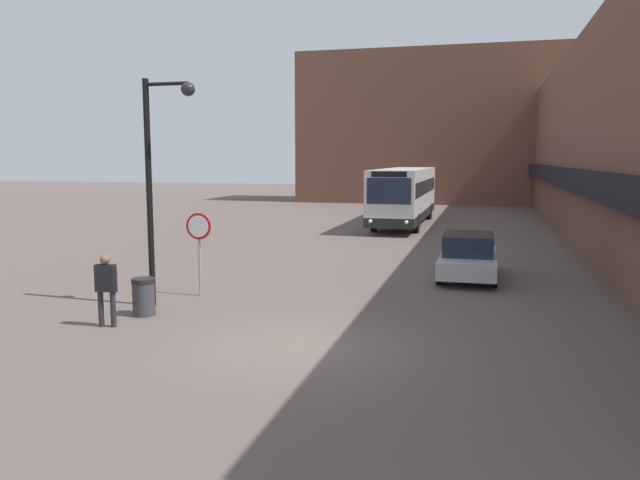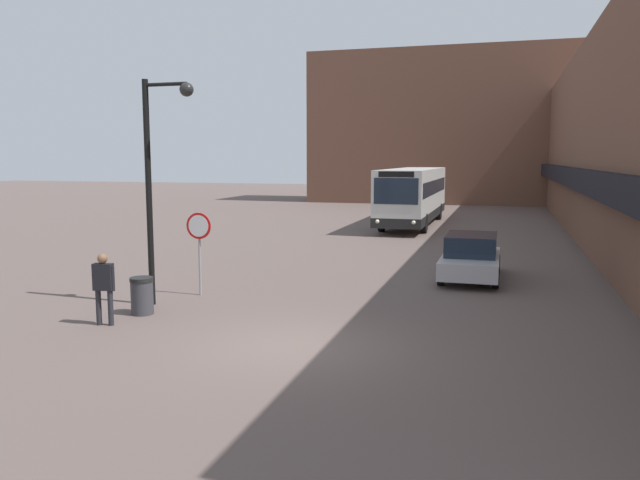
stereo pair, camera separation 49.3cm
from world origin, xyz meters
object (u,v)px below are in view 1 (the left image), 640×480
(pedestrian, at_px, (106,284))
(trash_bin, at_px, (144,297))
(city_bus, at_px, (404,195))
(stop_sign, at_px, (199,236))
(street_lamp, at_px, (158,166))
(parked_car_front, at_px, (468,256))

(pedestrian, bearing_deg, trash_bin, 69.01)
(city_bus, bearing_deg, pedestrian, -98.93)
(stop_sign, relative_size, pedestrian, 1.39)
(stop_sign, distance_m, street_lamp, 2.48)
(trash_bin, bearing_deg, pedestrian, -102.59)
(city_bus, distance_m, stop_sign, 21.14)
(street_lamp, bearing_deg, trash_bin, -87.86)
(parked_car_front, bearing_deg, pedestrian, -133.72)
(parked_car_front, height_order, stop_sign, stop_sign)
(trash_bin, bearing_deg, city_bus, 81.26)
(stop_sign, height_order, trash_bin, stop_sign)
(stop_sign, distance_m, trash_bin, 2.78)
(stop_sign, distance_m, pedestrian, 3.75)
(city_bus, xyz_separation_m, street_lamp, (-3.63, -22.31, 1.93))
(city_bus, height_order, parked_car_front, city_bus)
(street_lamp, xyz_separation_m, trash_bin, (0.04, -1.03, -3.26))
(parked_car_front, xyz_separation_m, stop_sign, (-7.40, -4.77, 1.01))
(street_lamp, bearing_deg, city_bus, 80.77)
(pedestrian, bearing_deg, city_bus, 72.67)
(pedestrian, bearing_deg, parked_car_front, 37.88)
(trash_bin, bearing_deg, stop_sign, 81.44)
(parked_car_front, bearing_deg, street_lamp, -141.59)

